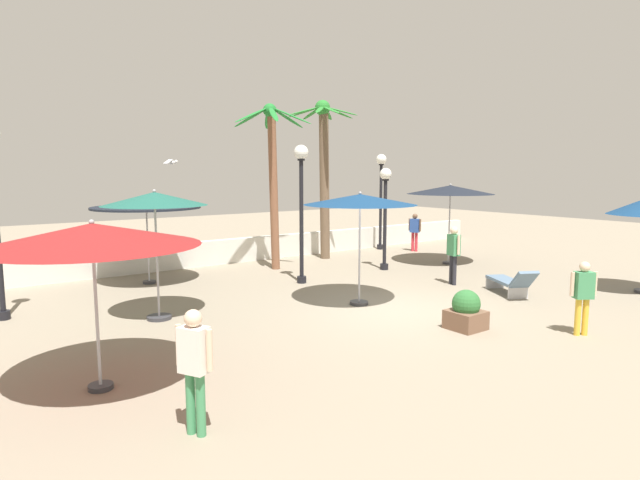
{
  "coord_description": "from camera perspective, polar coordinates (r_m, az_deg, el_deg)",
  "views": [
    {
      "loc": [
        -8.85,
        -9.15,
        3.36
      ],
      "look_at": [
        0.0,
        2.89,
        1.4
      ],
      "focal_mm": 29.92,
      "sensor_mm": 36.0,
      "label": 1
    }
  ],
  "objects": [
    {
      "name": "ground_plane",
      "position": [
        13.16,
        7.54,
        -7.38
      ],
      "size": [
        56.0,
        56.0,
        0.0
      ],
      "primitive_type": "plane",
      "color": "gray"
    },
    {
      "name": "boundary_wall",
      "position": [
        19.74,
        -9.27,
        -1.14
      ],
      "size": [
        25.2,
        0.3,
        0.88
      ],
      "primitive_type": "cube",
      "color": "silver",
      "rests_on": "ground_plane"
    },
    {
      "name": "patio_umbrella_0",
      "position": [
        19.54,
        13.77,
        5.21
      ],
      "size": [
        3.07,
        3.07,
        2.89
      ],
      "color": "#333338",
      "rests_on": "ground_plane"
    },
    {
      "name": "patio_umbrella_1",
      "position": [
        16.48,
        -18.08,
        3.13
      ],
      "size": [
        3.13,
        3.13,
        2.4
      ],
      "color": "#333338",
      "rests_on": "ground_plane"
    },
    {
      "name": "patio_umbrella_3",
      "position": [
        12.35,
        -17.27,
        4.02
      ],
      "size": [
        2.31,
        2.31,
        2.94
      ],
      "color": "#333338",
      "rests_on": "ground_plane"
    },
    {
      "name": "patio_umbrella_4",
      "position": [
        13.16,
        4.3,
        4.24
      ],
      "size": [
        2.8,
        2.8,
        2.84
      ],
      "color": "#333338",
      "rests_on": "ground_plane"
    },
    {
      "name": "patio_umbrella_5",
      "position": [
        8.61,
        -23.18,
        0.47
      ],
      "size": [
        3.19,
        3.19,
        2.64
      ],
      "color": "#333338",
      "rests_on": "ground_plane"
    },
    {
      "name": "palm_tree_0",
      "position": [
        20.18,
        0.41,
        8.36
      ],
      "size": [
        2.72,
        2.72,
        5.94
      ],
      "color": "brown",
      "rests_on": "ground_plane"
    },
    {
      "name": "palm_tree_1",
      "position": [
        18.02,
        -5.1,
        7.84
      ],
      "size": [
        2.95,
        2.79,
        5.54
      ],
      "color": "brown",
      "rests_on": "ground_plane"
    },
    {
      "name": "lamp_post_0",
      "position": [
        22.76,
        6.54,
        5.87
      ],
      "size": [
        0.43,
        0.43,
        4.03
      ],
      "color": "black",
      "rests_on": "ground_plane"
    },
    {
      "name": "lamp_post_1",
      "position": [
        15.73,
        -2.01,
        5.28
      ],
      "size": [
        0.43,
        0.43,
        4.09
      ],
      "color": "black",
      "rests_on": "ground_plane"
    },
    {
      "name": "lamp_post_3",
      "position": [
        18.04,
        6.99,
        3.83
      ],
      "size": [
        0.4,
        0.4,
        3.44
      ],
      "color": "black",
      "rests_on": "ground_plane"
    },
    {
      "name": "lounge_chair_0",
      "position": [
        15.28,
        19.74,
        -4.18
      ],
      "size": [
        1.38,
        1.92,
        0.84
      ],
      "color": "#B7B7BC",
      "rests_on": "ground_plane"
    },
    {
      "name": "guest_0",
      "position": [
        12.11,
        26.32,
        -4.95
      ],
      "size": [
        0.49,
        0.4,
        1.53
      ],
      "color": "gold",
      "rests_on": "ground_plane"
    },
    {
      "name": "guest_1",
      "position": [
        22.51,
        10.1,
        1.2
      ],
      "size": [
        0.34,
        0.54,
        1.58
      ],
      "color": "#D8333F",
      "rests_on": "ground_plane"
    },
    {
      "name": "guest_2",
      "position": [
        7.04,
        -13.3,
        -12.36
      ],
      "size": [
        0.38,
        0.5,
        1.64
      ],
      "color": "#3F8C59",
      "rests_on": "ground_plane"
    },
    {
      "name": "guest_3",
      "position": [
        16.13,
        14.09,
        -0.98
      ],
      "size": [
        0.33,
        0.54,
        1.73
      ],
      "color": "#26262D",
      "rests_on": "ground_plane"
    },
    {
      "name": "seagull_0",
      "position": [
        17.51,
        -15.6,
        8.03
      ],
      "size": [
        0.76,
        0.85,
        0.16
      ],
      "color": "white"
    },
    {
      "name": "planter",
      "position": [
        11.83,
        15.34,
        -7.37
      ],
      "size": [
        0.7,
        0.7,
        0.85
      ],
      "color": "brown",
      "rests_on": "ground_plane"
    }
  ]
}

